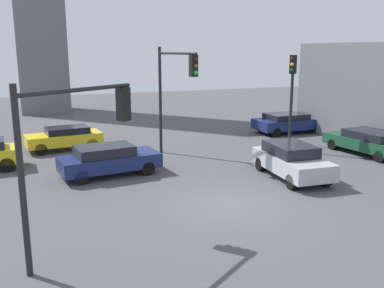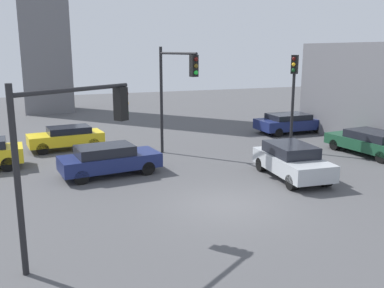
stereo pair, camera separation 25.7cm
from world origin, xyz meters
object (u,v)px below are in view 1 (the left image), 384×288
Objects in this scene: traffic_light_3 at (292,85)px; car_4 at (292,160)px; car_5 at (65,137)px; car_1 at (288,122)px; traffic_light_1 at (175,81)px; traffic_light_2 at (79,130)px; car_2 at (368,141)px; car_0 at (109,159)px.

traffic_light_3 is 1.22× the size of car_4.
car_1 is at bearing 172.40° from car_5.
traffic_light_1 is 1.32× the size of car_4.
traffic_light_1 is at bearing -157.65° from car_1.
traffic_light_2 reaches higher than car_2.
traffic_light_3 reaches higher than car_1.
car_2 is (3.56, -2.23, -2.98)m from traffic_light_3.
traffic_light_1 reaches higher than car_0.
car_5 is at bearing -139.34° from traffic_light_1.
traffic_light_3 is 10.76m from car_0.
traffic_light_3 is 6.25m from car_1.
traffic_light_2 is 17.09m from car_2.
traffic_light_2 is at bearing -112.72° from car_0.
car_4 is (9.48, 3.53, -2.65)m from traffic_light_2.
traffic_light_3 is 1.25× the size of car_5.
traffic_light_1 is 10.88m from car_1.
traffic_light_2 is at bearing -6.43° from traffic_light_3.
car_4 is (-2.88, -4.30, -2.89)m from traffic_light_3.
car_0 reaches higher than car_2.
car_4 reaches higher than car_1.
car_1 is 6.81m from car_2.
car_0 is at bearing -33.77° from traffic_light_3.
traffic_light_2 is at bearing 104.61° from car_2.
traffic_light_2 is 1.00× the size of car_2.
traffic_light_3 is at bearing -0.69° from traffic_light_2.
car_2 is (10.08, -2.93, -3.34)m from traffic_light_1.
car_1 is at bearing -162.90° from traffic_light_3.
car_1 is 1.09× the size of car_4.
car_2 is (13.87, -1.33, -0.03)m from car_0.
traffic_light_1 reaches higher than traffic_light_3.
traffic_light_2 is 1.05× the size of car_0.
car_5 is (-5.09, 4.35, -3.33)m from traffic_light_1.
car_4 is 12.79m from car_5.
car_4 is (3.65, -4.99, -3.25)m from traffic_light_1.
car_0 is at bearing 96.67° from car_5.
traffic_light_3 is at bearing -1.22° from car_0.
car_0 is at bearing -109.60° from car_4.
traffic_light_1 is at bearing 22.57° from traffic_light_2.
traffic_light_1 is at bearing -44.87° from traffic_light_3.
car_0 is at bearing -157.35° from car_1.
car_4 reaches higher than car_2.
traffic_light_3 is 1.10× the size of car_2.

